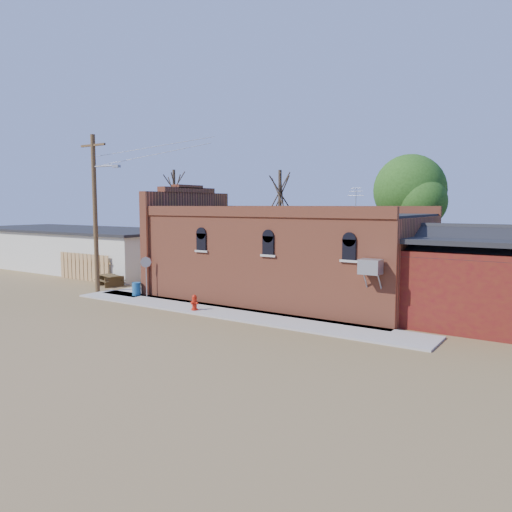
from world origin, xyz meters
The scene contains 15 objects.
ground centered at (0.00, 0.00, 0.00)m, with size 120.00×120.00×0.00m, color brown.
sidewalk_south centered at (1.50, 0.90, 0.04)m, with size 19.00×2.20×0.08m, color #9E9991.
sidewalk_west centered at (-6.30, 6.00, 0.04)m, with size 2.60×10.00×0.08m, color #9E9991.
brick_bar centered at (1.64, 5.49, 2.34)m, with size 16.40×7.97×6.30m.
red_shed centered at (11.50, 5.50, 2.27)m, with size 5.40×6.40×4.30m.
storage_building centered at (-19.00, 8.00, 1.60)m, with size 20.40×8.40×3.17m.
wood_fence centered at (-12.80, 3.80, 0.90)m, with size 5.20×0.10×1.80m, color #AC894E, non-canonical shape.
utility_pole centered at (-8.14, 1.20, 4.77)m, with size 3.12×0.26×9.00m.
tree_bare_near centered at (-3.00, 13.00, 5.96)m, with size 2.80×2.80×7.65m.
tree_bare_far centered at (-14.00, 14.00, 6.36)m, with size 2.80×2.80×8.16m.
tree_leafy centered at (6.00, 13.50, 5.93)m, with size 4.40×4.40×8.15m.
fire_hydrant centered at (-0.11, 0.34, 0.44)m, with size 0.42×0.40×0.74m.
stop_sign centered at (-4.55, 1.54, 1.77)m, with size 0.44×0.48×2.19m.
trash_barrel centered at (-5.30, 1.50, 0.44)m, with size 0.47×0.47×0.72m, color #1A5082.
picnic_table centered at (-9.50, 3.20, 0.45)m, with size 1.89×1.59×0.68m.
Camera 1 is at (15.24, -17.45, 5.07)m, focal length 35.00 mm.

